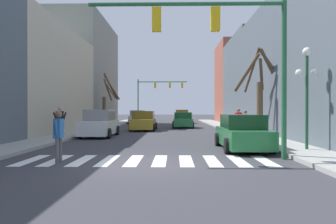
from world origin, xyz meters
The scene contains 19 objects.
ground_plane centered at (0.00, 0.00, 0.00)m, with size 240.00×240.00×0.00m, color #38383D.
building_row_left centered at (-10.14, 17.46, 4.98)m, with size 6.00×42.41×12.42m.
building_row_right centered at (10.14, 16.89, 5.17)m, with size 6.00×46.09×11.04m.
crosswalk_stripes centered at (0.00, 0.84, 0.00)m, with size 8.55×2.60×0.01m.
traffic_signal_near centered at (2.76, 1.23, 4.33)m, with size 7.04×0.28×5.93m.
traffic_signal_far centered at (-1.94, 41.79, 5.00)m, with size 7.93×0.28×6.68m.
street_lamp_right_corner centered at (6.37, 3.05, 3.10)m, with size 0.95×0.36×4.17m.
car_parked_right_mid centered at (-3.96, 11.02, 0.83)m, with size 2.01×4.77×1.78m.
car_parked_right_near centered at (1.96, 33.34, 0.83)m, with size 1.98×4.32×1.80m.
car_driving_toward_lane centered at (1.80, 22.10, 0.72)m, with size 2.07×4.18×1.53m.
car_parked_left_near centered at (-3.90, 32.70, 0.80)m, with size 2.14×4.29×1.72m.
car_parked_right_far centered at (3.96, 4.12, 0.73)m, with size 2.01×4.70×1.55m.
car_parked_left_far centered at (-1.69, 17.82, 0.78)m, with size 2.14×4.84×1.67m.
pedestrian_near_right_corner centered at (-5.66, 8.31, 1.23)m, with size 0.78×0.31×1.82m.
pedestrian_waiting_at_curb centered at (5.72, 11.55, 1.09)m, with size 0.65×0.36×1.58m.
pedestrian_on_left_sidewalk centered at (5.71, 13.88, 1.16)m, with size 0.68×0.44×1.71m.
pedestrian_on_right_sidewalk centered at (-2.90, 0.36, 1.02)m, with size 0.23×0.74×1.73m.
street_tree_right_mid centered at (6.35, 10.13, 3.08)m, with size 3.36×2.34×5.50m.
street_tree_left_mid centered at (-6.06, 23.49, 2.76)m, with size 1.75×1.81×5.52m.
Camera 1 is at (0.94, -10.43, 1.74)m, focal length 35.00 mm.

